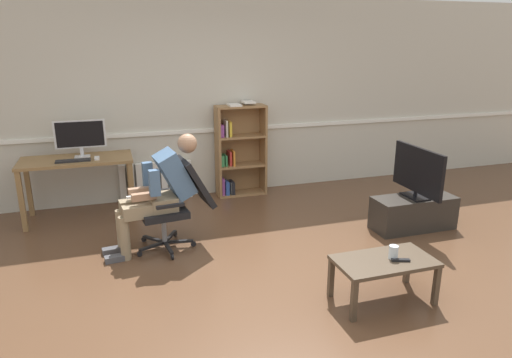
{
  "coord_description": "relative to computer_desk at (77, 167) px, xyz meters",
  "views": [
    {
      "loc": [
        -1.28,
        -3.57,
        2.1
      ],
      "look_at": [
        0.15,
        0.85,
        0.7
      ],
      "focal_mm": 31.95,
      "sensor_mm": 36.0,
      "label": 1
    }
  ],
  "objects": [
    {
      "name": "tv_stand",
      "position": [
        3.7,
        -1.56,
        -0.45
      ],
      "size": [
        0.96,
        0.38,
        0.39
      ],
      "color": "#2D2823",
      "rests_on": "ground_plane"
    },
    {
      "name": "back_wall",
      "position": [
        1.71,
        0.5,
        0.7
      ],
      "size": [
        12.0,
        0.13,
        2.7
      ],
      "color": "beige",
      "rests_on": "ground_plane"
    },
    {
      "name": "computer_desk",
      "position": [
        0.0,
        0.0,
        0.0
      ],
      "size": [
        1.3,
        0.61,
        0.76
      ],
      "color": "olive",
      "rests_on": "ground_plane"
    },
    {
      "name": "tv_screen",
      "position": [
        3.7,
        -1.56,
        0.04
      ],
      "size": [
        0.2,
        0.85,
        0.58
      ],
      "rotation": [
        0.0,
        0.0,
        1.56
      ],
      "color": "black",
      "rests_on": "tv_stand"
    },
    {
      "name": "spare_remote",
      "position": [
        2.6,
        -2.87,
        -0.26
      ],
      "size": [
        0.15,
        0.08,
        0.02
      ],
      "primitive_type": "cube",
      "rotation": [
        0.0,
        0.0,
        1.24
      ],
      "color": "black",
      "rests_on": "coffee_table"
    },
    {
      "name": "ground_plane",
      "position": [
        1.71,
        -2.15,
        -0.65
      ],
      "size": [
        18.0,
        18.0,
        0.0
      ],
      "primitive_type": "plane",
      "color": "brown"
    },
    {
      "name": "coffee_table",
      "position": [
        2.49,
        -2.8,
        -0.32
      ],
      "size": [
        0.83,
        0.45,
        0.38
      ],
      "color": "#4C3D2D",
      "rests_on": "ground_plane"
    },
    {
      "name": "bookshelf",
      "position": [
        2.1,
        0.3,
        -0.03
      ],
      "size": [
        0.69,
        0.29,
        1.32
      ],
      "color": "olive",
      "rests_on": "ground_plane"
    },
    {
      "name": "keyboard",
      "position": [
        -0.02,
        -0.14,
        0.12
      ],
      "size": [
        0.39,
        0.12,
        0.02
      ],
      "primitive_type": "cube",
      "color": "black",
      "rests_on": "computer_desk"
    },
    {
      "name": "radiator",
      "position": [
        0.96,
        0.39,
        -0.38
      ],
      "size": [
        0.97,
        0.08,
        0.53
      ],
      "color": "white",
      "rests_on": "ground_plane"
    },
    {
      "name": "person_seated",
      "position": [
        0.85,
        -1.21,
        0.0
      ],
      "size": [
        1.03,
        0.42,
        1.21
      ],
      "rotation": [
        0.0,
        0.0,
        -1.46
      ],
      "color": "#937F60",
      "rests_on": "ground_plane"
    },
    {
      "name": "imac_monitor",
      "position": [
        0.07,
        0.08,
        0.37
      ],
      "size": [
        0.59,
        0.14,
        0.45
      ],
      "color": "silver",
      "rests_on": "computer_desk"
    },
    {
      "name": "computer_mouse",
      "position": [
        0.24,
        -0.12,
        0.13
      ],
      "size": [
        0.06,
        0.1,
        0.03
      ],
      "primitive_type": "cube",
      "color": "white",
      "rests_on": "computer_desk"
    },
    {
      "name": "drinking_glass",
      "position": [
        2.57,
        -2.81,
        -0.21
      ],
      "size": [
        0.08,
        0.08,
        0.11
      ],
      "primitive_type": "cylinder",
      "color": "silver",
      "rests_on": "coffee_table"
    },
    {
      "name": "office_chair",
      "position": [
        1.03,
        -1.19,
        -0.13
      ],
      "size": [
        0.85,
        0.63,
        0.95
      ],
      "rotation": [
        0.0,
        0.0,
        -1.46
      ],
      "color": "black",
      "rests_on": "ground_plane"
    }
  ]
}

